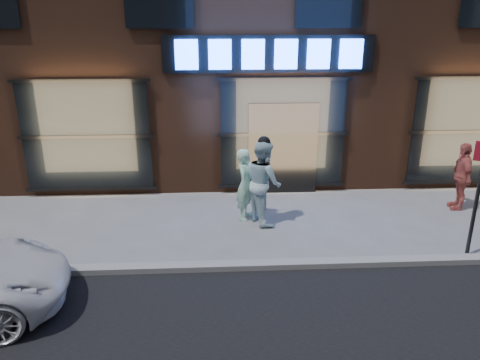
% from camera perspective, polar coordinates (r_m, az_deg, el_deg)
% --- Properties ---
extents(ground, '(90.00, 90.00, 0.00)m').
position_cam_1_polar(ground, '(9.14, 8.46, -10.39)').
color(ground, slate).
rests_on(ground, ground).
extents(curb, '(60.00, 0.25, 0.12)m').
position_cam_1_polar(curb, '(9.11, 8.48, -10.06)').
color(curb, gray).
rests_on(curb, ground).
extents(man_bowtie, '(0.56, 0.70, 1.67)m').
position_cam_1_polar(man_bowtie, '(10.72, 0.67, -0.54)').
color(man_bowtie, '#B8F2C4').
rests_on(man_bowtie, ground).
extents(man_cap, '(1.01, 1.13, 1.93)m').
position_cam_1_polar(man_cap, '(10.52, 2.86, -0.23)').
color(man_cap, white).
rests_on(man_cap, ground).
extents(passerby, '(0.54, 1.02, 1.66)m').
position_cam_1_polar(passerby, '(12.47, 25.38, 0.42)').
color(passerby, '#C45C50').
rests_on(passerby, ground).
extents(sign_post, '(0.36, 0.18, 2.35)m').
position_cam_1_polar(sign_post, '(9.91, 27.10, -0.91)').
color(sign_post, '#262628').
rests_on(sign_post, ground).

